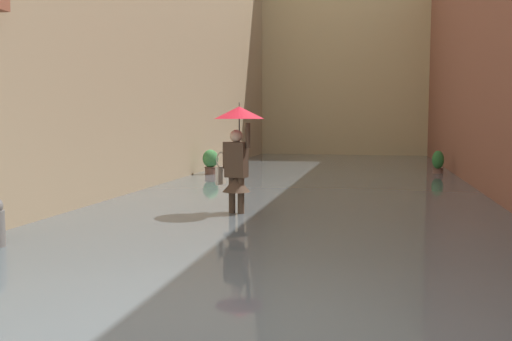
% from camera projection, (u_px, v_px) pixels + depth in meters
% --- Properties ---
extents(ground_plane, '(60.00, 60.00, 0.00)m').
position_uv_depth(ground_plane, '(319.00, 186.00, 15.85)').
color(ground_plane, slate).
extents(flood_water, '(8.70, 29.00, 0.19)m').
position_uv_depth(flood_water, '(319.00, 183.00, 15.84)').
color(flood_water, '#515B60').
rests_on(flood_water, ground_plane).
extents(building_facade_left, '(2.04, 27.00, 8.91)m').
position_uv_depth(building_facade_left, '(509.00, 19.00, 14.45)').
color(building_facade_left, '#935642').
rests_on(building_facade_left, ground_plane).
extents(building_facade_far, '(11.50, 1.80, 12.32)m').
position_uv_depth(building_facade_far, '(345.00, 32.00, 27.38)').
color(building_facade_far, tan).
rests_on(building_facade_far, ground_plane).
extents(person_wading, '(0.90, 0.90, 2.17)m').
position_uv_depth(person_wading, '(237.00, 143.00, 9.95)').
color(person_wading, black).
rests_on(person_wading, ground_plane).
extents(potted_plant_mid_right, '(0.48, 0.48, 0.95)m').
position_uv_depth(potted_plant_mid_right, '(211.00, 163.00, 17.32)').
color(potted_plant_mid_right, brown).
rests_on(potted_plant_mid_right, ground_plane).
extents(potted_plant_mid_left, '(0.36, 0.36, 0.90)m').
position_uv_depth(potted_plant_mid_left, '(438.00, 164.00, 17.57)').
color(potted_plant_mid_left, brown).
rests_on(potted_plant_mid_left, ground_plane).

